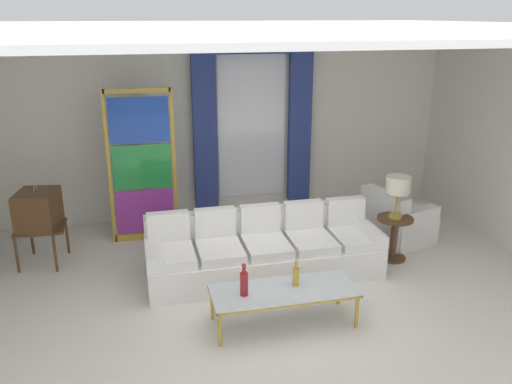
# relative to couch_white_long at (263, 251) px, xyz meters

# --- Properties ---
(ground_plane) EXTENTS (16.00, 16.00, 0.00)m
(ground_plane) POSITION_rel_couch_white_long_xyz_m (-0.09, -0.76, -0.31)
(ground_plane) COLOR white
(wall_rear) EXTENTS (8.00, 0.12, 3.00)m
(wall_rear) POSITION_rel_couch_white_long_xyz_m (-0.09, 2.30, 1.19)
(wall_rear) COLOR white
(wall_rear) RESTS_ON ground
(ceiling_slab) EXTENTS (8.00, 7.60, 0.04)m
(ceiling_slab) POSITION_rel_couch_white_long_xyz_m (-0.09, 0.04, 2.71)
(ceiling_slab) COLOR white
(curtained_window) EXTENTS (2.00, 0.17, 2.70)m
(curtained_window) POSITION_rel_couch_white_long_xyz_m (0.36, 2.13, 1.43)
(curtained_window) COLOR white
(curtained_window) RESTS_ON ground
(couch_white_long) EXTENTS (2.92, 0.92, 0.86)m
(couch_white_long) POSITION_rel_couch_white_long_xyz_m (0.00, 0.00, 0.00)
(couch_white_long) COLOR white
(couch_white_long) RESTS_ON ground
(coffee_table) EXTENTS (1.53, 0.59, 0.41)m
(coffee_table) POSITION_rel_couch_white_long_xyz_m (-0.08, -1.21, 0.07)
(coffee_table) COLOR silver
(coffee_table) RESTS_ON ground
(bottle_blue_decanter) EXTENTS (0.08, 0.08, 0.36)m
(bottle_blue_decanter) POSITION_rel_couch_white_long_xyz_m (-0.51, -1.22, 0.25)
(bottle_blue_decanter) COLOR maroon
(bottle_blue_decanter) RESTS_ON coffee_table
(bottle_crystal_tall) EXTENTS (0.07, 0.07, 0.30)m
(bottle_crystal_tall) POSITION_rel_couch_white_long_xyz_m (0.07, -1.15, 0.22)
(bottle_crystal_tall) COLOR gold
(bottle_crystal_tall) RESTS_ON coffee_table
(vintage_tv) EXTENTS (0.62, 0.67, 1.35)m
(vintage_tv) POSITION_rel_couch_white_long_xyz_m (-2.77, 0.95, 0.42)
(vintage_tv) COLOR brown
(vintage_tv) RESTS_ON ground
(armchair_white) EXTENTS (1.02, 1.01, 0.80)m
(armchair_white) POSITION_rel_couch_white_long_xyz_m (2.11, 0.53, -0.02)
(armchair_white) COLOR white
(armchair_white) RESTS_ON ground
(stained_glass_divider) EXTENTS (0.95, 0.05, 2.20)m
(stained_glass_divider) POSITION_rel_couch_white_long_xyz_m (-1.41, 1.45, 0.75)
(stained_glass_divider) COLOR gold
(stained_glass_divider) RESTS_ON ground
(peacock_figurine) EXTENTS (0.44, 0.60, 0.50)m
(peacock_figurine) POSITION_rel_couch_white_long_xyz_m (-1.04, 1.01, -0.09)
(peacock_figurine) COLOR beige
(peacock_figurine) RESTS_ON ground
(round_side_table) EXTENTS (0.48, 0.48, 0.59)m
(round_side_table) POSITION_rel_couch_white_long_xyz_m (1.80, -0.01, 0.05)
(round_side_table) COLOR brown
(round_side_table) RESTS_ON ground
(table_lamp_brass) EXTENTS (0.32, 0.32, 0.57)m
(table_lamp_brass) POSITION_rel_couch_white_long_xyz_m (1.80, -0.01, 0.72)
(table_lamp_brass) COLOR #B29338
(table_lamp_brass) RESTS_ON round_side_table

